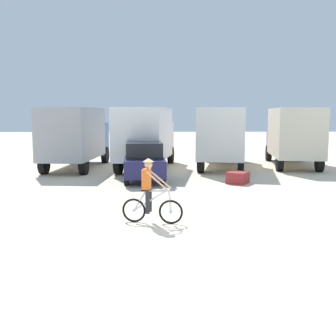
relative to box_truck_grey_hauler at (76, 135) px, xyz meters
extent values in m
plane|color=beige|center=(5.09, -12.79, -1.87)|extent=(120.00, 120.00, 0.00)
cube|color=#9E9EA3|center=(-0.05, -0.57, 0.13)|extent=(2.87, 5.40, 2.70)
cube|color=#4C6B9E|center=(0.26, 2.81, -0.37)|extent=(2.33, 1.70, 2.00)
cube|color=black|center=(0.33, 3.51, -0.02)|extent=(2.02, 0.27, 0.80)
cylinder|color=black|center=(-0.76, 2.81, -1.37)|extent=(0.41, 1.03, 1.00)
cylinder|color=black|center=(1.27, 2.62, -1.37)|extent=(0.41, 1.03, 1.00)
cylinder|color=black|center=(-1.23, -2.16, -1.37)|extent=(0.41, 1.03, 1.00)
cylinder|color=black|center=(0.81, -2.35, -1.37)|extent=(0.41, 1.03, 1.00)
cube|color=white|center=(3.80, -0.78, 0.13)|extent=(3.19, 5.52, 2.70)
cube|color=silver|center=(4.34, 2.57, -0.37)|extent=(2.41, 1.83, 2.00)
cube|color=black|center=(4.45, 3.27, -0.02)|extent=(2.01, 0.40, 0.80)
cylinder|color=black|center=(3.32, 2.64, -1.37)|extent=(0.47, 1.04, 1.00)
cylinder|color=black|center=(5.33, 2.31, -1.37)|extent=(0.47, 1.04, 1.00)
cylinder|color=black|center=(2.53, -2.29, -1.37)|extent=(0.47, 1.04, 1.00)
cylinder|color=black|center=(4.54, -2.61, -1.37)|extent=(0.47, 1.04, 1.00)
cube|color=white|center=(8.09, -0.39, 0.13)|extent=(3.42, 5.58, 2.70)
cube|color=#B21E1E|center=(8.79, 2.94, -0.37)|extent=(2.46, 1.92, 2.00)
cube|color=black|center=(8.94, 3.62, -0.02)|extent=(2.00, 0.50, 0.80)
cylinder|color=black|center=(7.77, 3.05, -1.37)|extent=(0.52, 1.04, 1.00)
cylinder|color=black|center=(9.77, 2.63, -1.37)|extent=(0.52, 1.04, 1.00)
cylinder|color=black|center=(6.74, -1.83, -1.37)|extent=(0.52, 1.04, 1.00)
cylinder|color=black|center=(8.74, -2.25, -1.37)|extent=(0.52, 1.04, 1.00)
cube|color=beige|center=(12.25, 0.12, 0.13)|extent=(3.17, 5.51, 2.70)
cube|color=#4C6B9E|center=(12.77, 3.48, -0.37)|extent=(2.40, 1.82, 2.00)
cube|color=black|center=(12.88, 4.17, -0.02)|extent=(2.01, 0.39, 0.80)
cylinder|color=black|center=(11.75, 3.54, -1.37)|extent=(0.47, 1.04, 1.00)
cylinder|color=black|center=(13.76, 3.23, -1.37)|extent=(0.47, 1.04, 1.00)
cylinder|color=black|center=(10.99, -1.39, -1.37)|extent=(0.47, 1.04, 1.00)
cylinder|color=black|center=(13.00, -1.70, -1.37)|extent=(0.47, 1.04, 1.00)
cube|color=#1E1E4C|center=(3.87, -4.13, -1.17)|extent=(1.98, 4.29, 0.76)
cube|color=black|center=(3.88, -4.28, -0.45)|extent=(1.71, 2.18, 0.68)
cylinder|color=black|center=(3.03, -2.87, -1.55)|extent=(0.25, 0.65, 0.64)
cylinder|color=black|center=(4.58, -2.79, -1.55)|extent=(0.25, 0.65, 0.64)
cylinder|color=black|center=(3.16, -5.47, -1.55)|extent=(0.25, 0.65, 0.64)
cylinder|color=black|center=(4.72, -5.39, -1.55)|extent=(0.25, 0.65, 0.64)
torus|color=black|center=(4.82, -11.85, -1.53)|extent=(0.68, 0.20, 0.68)
cylinder|color=silver|center=(4.82, -11.85, -1.53)|extent=(0.10, 0.10, 0.08)
torus|color=black|center=(3.80, -11.62, -1.53)|extent=(0.68, 0.20, 0.68)
cylinder|color=silver|center=(3.80, -11.62, -1.53)|extent=(0.10, 0.10, 0.08)
cylinder|color=silver|center=(4.28, -11.73, -1.21)|extent=(1.01, 0.27, 0.68)
cylinder|color=silver|center=(4.45, -11.77, -0.93)|extent=(0.66, 0.19, 0.13)
cylinder|color=silver|center=(3.96, -11.66, -1.25)|extent=(0.39, 0.13, 0.59)
cylinder|color=silver|center=(4.80, -11.84, -1.21)|extent=(0.11, 0.07, 0.64)
cylinder|color=silver|center=(4.77, -11.84, -0.89)|extent=(0.15, 0.52, 0.04)
cube|color=black|center=(4.13, -11.70, -0.94)|extent=(0.26, 0.17, 0.06)
cube|color=orange|center=(4.15, -11.70, -0.63)|extent=(0.26, 0.36, 0.56)
sphere|color=tan|center=(4.21, -11.71, -0.23)|extent=(0.22, 0.22, 0.22)
cone|color=tan|center=(4.21, -11.71, -0.10)|extent=(0.32, 0.32, 0.10)
cylinder|color=#26262B|center=(4.24, -11.59, -1.24)|extent=(0.12, 0.12, 0.66)
cylinder|color=#26262B|center=(4.18, -11.84, -1.24)|extent=(0.12, 0.12, 0.66)
cylinder|color=tan|center=(4.52, -11.60, -0.65)|extent=(0.63, 0.14, 0.53)
cylinder|color=tan|center=(4.44, -11.95, -0.65)|extent=(0.62, 0.22, 0.53)
cube|color=#9E2D2D|center=(8.00, -5.19, -1.62)|extent=(1.14, 1.18, 0.51)
camera|label=1|loc=(4.42, -22.93, 1.14)|focal=44.11mm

